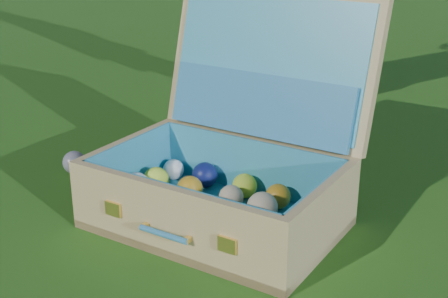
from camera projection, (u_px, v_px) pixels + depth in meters
The scene contains 3 objects.
ground at pixel (176, 196), 2.00m from camera, with size 60.00×60.00×0.00m, color #215114.
stray_ball at pixel (74, 162), 2.16m from camera, with size 0.08×0.08×0.08m, color #3E60A1.
suitcase at pixel (234, 156), 1.83m from camera, with size 0.83×0.79×0.64m.
Camera 1 is at (0.60, -1.71, 0.86)m, focal length 50.00 mm.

